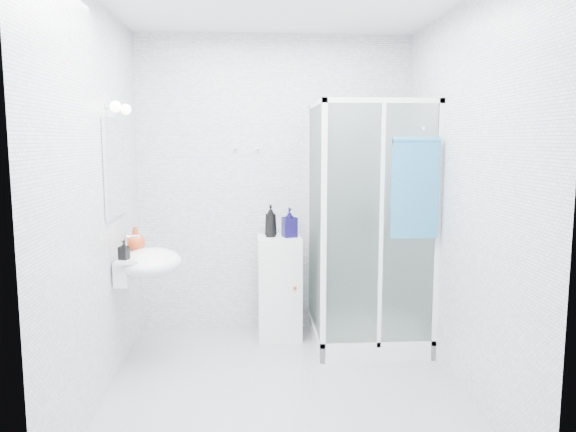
{
  "coord_description": "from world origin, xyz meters",
  "views": [
    {
      "loc": [
        -0.23,
        -3.66,
        1.69
      ],
      "look_at": [
        0.05,
        0.35,
        1.15
      ],
      "focal_mm": 35.0,
      "sensor_mm": 36.0,
      "label": 1
    }
  ],
  "objects": [
    {
      "name": "room",
      "position": [
        0.0,
        0.0,
        1.3
      ],
      "size": [
        2.4,
        2.6,
        2.6
      ],
      "color": "white",
      "rests_on": "ground"
    },
    {
      "name": "shower_enclosure",
      "position": [
        0.67,
        0.77,
        0.45
      ],
      "size": [
        0.9,
        0.95,
        2.0
      ],
      "color": "white",
      "rests_on": "ground"
    },
    {
      "name": "wall_basin",
      "position": [
        -0.99,
        0.45,
        0.8
      ],
      "size": [
        0.46,
        0.56,
        0.35
      ],
      "color": "white",
      "rests_on": "ground"
    },
    {
      "name": "mirror",
      "position": [
        -1.19,
        0.45,
        1.5
      ],
      "size": [
        0.02,
        0.6,
        0.7
      ],
      "primitive_type": "cube",
      "color": "white",
      "rests_on": "room"
    },
    {
      "name": "vanity_lights",
      "position": [
        -1.14,
        0.45,
        1.92
      ],
      "size": [
        0.1,
        0.4,
        0.08
      ],
      "color": "silver",
      "rests_on": "room"
    },
    {
      "name": "wall_hooks",
      "position": [
        -0.25,
        1.26,
        1.62
      ],
      "size": [
        0.23,
        0.06,
        0.03
      ],
      "color": "silver",
      "rests_on": "room"
    },
    {
      "name": "storage_cabinet",
      "position": [
        0.02,
        1.02,
        0.44
      ],
      "size": [
        0.37,
        0.39,
        0.88
      ],
      "rotation": [
        0.0,
        0.0,
        0.01
      ],
      "color": "white",
      "rests_on": "ground"
    },
    {
      "name": "hand_towel",
      "position": [
        0.99,
        0.36,
        1.36
      ],
      "size": [
        0.35,
        0.05,
        0.74
      ],
      "color": "teal",
      "rests_on": "shower_enclosure"
    },
    {
      "name": "shampoo_bottle_a",
      "position": [
        -0.05,
        1.03,
        1.02
      ],
      "size": [
        0.12,
        0.12,
        0.27
      ],
      "primitive_type": "imported",
      "rotation": [
        0.0,
        0.0,
        -0.19
      ],
      "color": "black",
      "rests_on": "storage_cabinet"
    },
    {
      "name": "shampoo_bottle_b",
      "position": [
        0.11,
        1.01,
        1.01
      ],
      "size": [
        0.14,
        0.14,
        0.25
      ],
      "primitive_type": "imported",
      "rotation": [
        0.0,
        0.0,
        0.27
      ],
      "color": "#0F0A3E",
      "rests_on": "storage_cabinet"
    },
    {
      "name": "soap_dispenser_orange",
      "position": [
        -1.09,
        0.58,
        0.96
      ],
      "size": [
        0.16,
        0.16,
        0.19
      ],
      "primitive_type": "imported",
      "rotation": [
        0.0,
        0.0,
        -0.13
      ],
      "color": "#B83E15",
      "rests_on": "wall_basin"
    },
    {
      "name": "soap_dispenser_black",
      "position": [
        -1.11,
        0.27,
        0.93
      ],
      "size": [
        0.08,
        0.08,
        0.14
      ],
      "primitive_type": "imported",
      "rotation": [
        0.0,
        0.0,
        -0.34
      ],
      "color": "black",
      "rests_on": "wall_basin"
    }
  ]
}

